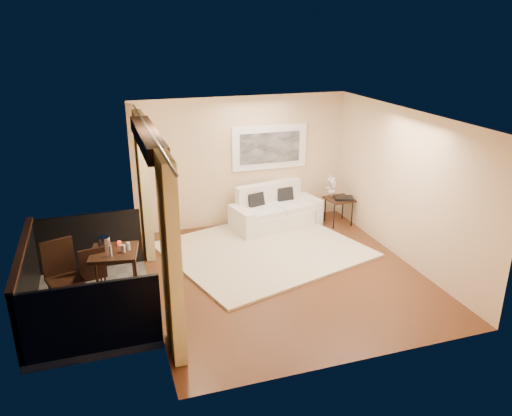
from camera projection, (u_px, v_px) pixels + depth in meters
floor at (284, 274)px, 8.57m from camera, size 5.00×5.00×0.00m
room_shell at (148, 137)px, 7.08m from camera, size 5.00×6.40×5.00m
balcony at (81, 295)px, 7.55m from camera, size 1.81×2.60×1.17m
curtains at (155, 215)px, 7.50m from camera, size 0.16×4.80×2.64m
artwork at (270, 147)px, 10.38m from camera, size 1.62×0.07×0.92m
rug at (264, 250)px, 9.44m from camera, size 4.06×3.76×0.04m
sofa at (274, 212)px, 10.49m from camera, size 1.99×1.17×0.90m
side_table at (339, 201)px, 10.56m from camera, size 0.56×0.56×0.57m
tray at (344, 198)px, 10.47m from camera, size 0.45×0.39×0.05m
orchid at (332, 186)px, 10.57m from camera, size 0.29×0.25×0.47m
bistro_table at (114, 256)px, 7.56m from camera, size 0.79×0.79×0.81m
balcony_chair_far at (93, 270)px, 7.60m from camera, size 0.45×0.46×0.90m
balcony_chair_near at (61, 270)px, 7.35m from camera, size 0.59×0.59×1.08m
ice_bucket at (104, 243)px, 7.56m from camera, size 0.18×0.18×0.20m
candle at (119, 243)px, 7.71m from camera, size 0.06×0.06×0.07m
vase at (111, 251)px, 7.32m from camera, size 0.04×0.04×0.18m
glass_a at (123, 249)px, 7.47m from camera, size 0.06×0.06×0.12m
glass_b at (128, 246)px, 7.55m from camera, size 0.06×0.06×0.12m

